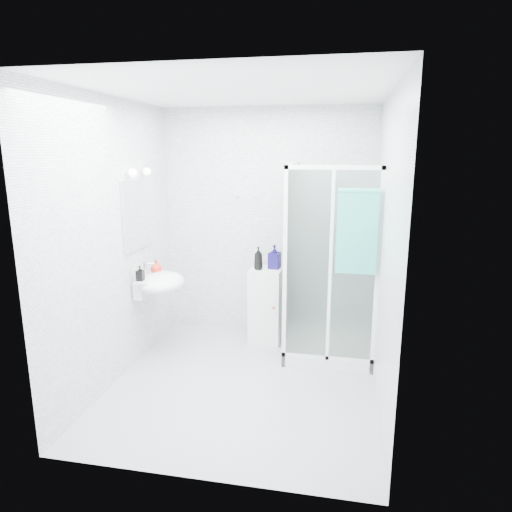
% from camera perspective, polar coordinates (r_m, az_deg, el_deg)
% --- Properties ---
extents(room, '(2.40, 2.60, 2.60)m').
position_cam_1_polar(room, '(3.97, -1.68, 1.02)').
color(room, white).
rests_on(room, ground).
extents(shower_enclosure, '(0.90, 0.95, 2.00)m').
position_cam_1_polar(shower_enclosure, '(4.86, 8.20, -7.32)').
color(shower_enclosure, white).
rests_on(shower_enclosure, ground).
extents(wall_basin, '(0.46, 0.56, 0.35)m').
position_cam_1_polar(wall_basin, '(4.81, -11.99, -3.31)').
color(wall_basin, white).
rests_on(wall_basin, ground).
extents(mirror, '(0.02, 0.60, 0.70)m').
position_cam_1_polar(mirror, '(4.75, -14.61, 5.04)').
color(mirror, white).
rests_on(mirror, room).
extents(vanity_lights, '(0.10, 0.40, 0.08)m').
position_cam_1_polar(vanity_lights, '(4.69, -14.36, 10.12)').
color(vanity_lights, silver).
rests_on(vanity_lights, room).
extents(wall_hooks, '(0.23, 0.06, 0.03)m').
position_cam_1_polar(wall_hooks, '(5.19, -1.35, 7.44)').
color(wall_hooks, silver).
rests_on(wall_hooks, room).
extents(storage_cabinet, '(0.36, 0.38, 0.85)m').
position_cam_1_polar(storage_cabinet, '(5.18, 1.27, -6.17)').
color(storage_cabinet, white).
rests_on(storage_cabinet, ground).
extents(hand_towel, '(0.37, 0.05, 0.78)m').
position_cam_1_polar(hand_towel, '(4.21, 12.53, 3.22)').
color(hand_towel, teal).
rests_on(hand_towel, shower_enclosure).
extents(shampoo_bottle_a, '(0.11, 0.11, 0.26)m').
position_cam_1_polar(shampoo_bottle_a, '(5.00, 0.30, -0.28)').
color(shampoo_bottle_a, black).
rests_on(shampoo_bottle_a, storage_cabinet).
extents(shampoo_bottle_b, '(0.14, 0.14, 0.27)m').
position_cam_1_polar(shampoo_bottle_b, '(5.05, 2.33, -0.08)').
color(shampoo_bottle_b, '#120C49').
rests_on(shampoo_bottle_b, storage_cabinet).
extents(soap_dispenser_orange, '(0.14, 0.14, 0.15)m').
position_cam_1_polar(soap_dispenser_orange, '(4.90, -12.38, -1.31)').
color(soap_dispenser_orange, red).
rests_on(soap_dispenser_orange, wall_basin).
extents(soap_dispenser_black, '(0.07, 0.07, 0.15)m').
position_cam_1_polar(soap_dispenser_black, '(4.67, -14.28, -2.10)').
color(soap_dispenser_black, black).
rests_on(soap_dispenser_black, wall_basin).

